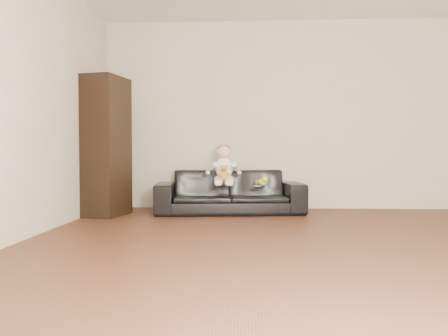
# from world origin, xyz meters

# --- Properties ---
(floor) EXTENTS (5.50, 5.50, 0.00)m
(floor) POSITION_xyz_m (0.00, 0.00, 0.00)
(floor) COLOR #4A2A1A
(floor) RESTS_ON ground
(wall_back) EXTENTS (5.00, 0.00, 5.00)m
(wall_back) POSITION_xyz_m (0.00, 2.75, 1.30)
(wall_back) COLOR beige
(wall_back) RESTS_ON ground
(sofa) EXTENTS (1.95, 0.93, 0.55)m
(sofa) POSITION_xyz_m (-0.75, 2.25, 0.27)
(sofa) COLOR black
(sofa) RESTS_ON floor
(cabinet) EXTENTS (0.54, 0.66, 1.70)m
(cabinet) POSITION_xyz_m (-2.27, 1.93, 0.85)
(cabinet) COLOR black
(cabinet) RESTS_ON floor
(shelf_item) EXTENTS (0.23, 0.28, 0.28)m
(shelf_item) POSITION_xyz_m (-2.25, 1.93, 1.24)
(shelf_item) COLOR silver
(shelf_item) RESTS_ON cabinet
(baby) EXTENTS (0.38, 0.46, 0.52)m
(baby) POSITION_xyz_m (-0.82, 2.14, 0.59)
(baby) COLOR silver
(baby) RESTS_ON sofa
(teddy_bear) EXTENTS (0.11, 0.11, 0.19)m
(teddy_bear) POSITION_xyz_m (-0.81, 1.99, 0.52)
(teddy_bear) COLOR #B47F33
(teddy_bear) RESTS_ON sofa
(toy_green) EXTENTS (0.16, 0.17, 0.10)m
(toy_green) POSITION_xyz_m (-0.32, 2.07, 0.41)
(toy_green) COLOR #9ED819
(toy_green) RESTS_ON sofa
(toy_rattle) EXTENTS (0.08, 0.08, 0.06)m
(toy_rattle) POSITION_xyz_m (-0.39, 2.13, 0.39)
(toy_rattle) COLOR red
(toy_rattle) RESTS_ON sofa
(toy_blue_disc) EXTENTS (0.13, 0.13, 0.01)m
(toy_blue_disc) POSITION_xyz_m (-0.40, 1.99, 0.37)
(toy_blue_disc) COLOR #1B88DD
(toy_blue_disc) RESTS_ON sofa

